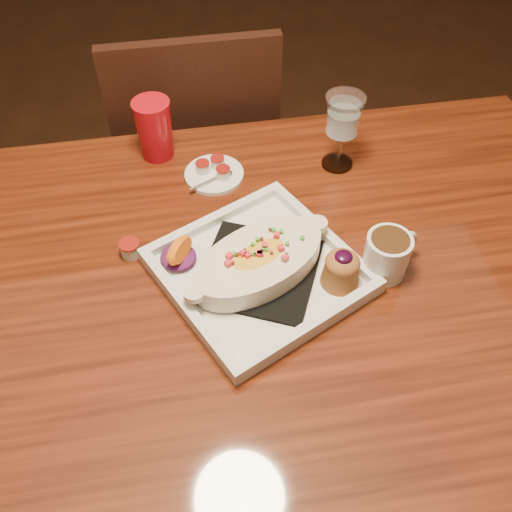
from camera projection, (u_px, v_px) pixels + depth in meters
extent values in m
plane|color=#321C10|center=(236.00, 450.00, 1.57)|extent=(7.00, 7.00, 0.00)
cube|color=maroon|center=(226.00, 288.00, 1.02)|extent=(1.50, 0.90, 0.04)
cylinder|color=black|center=(447.00, 235.00, 1.62)|extent=(0.07, 0.07, 0.71)
cube|color=black|center=(197.00, 161.00, 1.68)|extent=(0.42, 0.42, 0.04)
cylinder|color=black|center=(246.00, 175.00, 1.98)|extent=(0.04, 0.04, 0.45)
cylinder|color=black|center=(147.00, 186.00, 1.94)|extent=(0.04, 0.04, 0.45)
cylinder|color=black|center=(263.00, 246.00, 1.76)|extent=(0.04, 0.04, 0.45)
cylinder|color=black|center=(153.00, 261.00, 1.72)|extent=(0.04, 0.04, 0.45)
cube|color=black|center=(197.00, 130.00, 1.37)|extent=(0.40, 0.03, 0.46)
cube|color=silver|center=(259.00, 274.00, 1.01)|extent=(0.42, 0.42, 0.01)
cube|color=black|center=(259.00, 271.00, 1.00)|extent=(0.26, 0.26, 0.01)
ellipsoid|color=yellow|center=(259.00, 261.00, 0.98)|extent=(0.25, 0.20, 0.04)
ellipsoid|color=#591453|center=(178.00, 257.00, 1.01)|extent=(0.07, 0.07, 0.02)
cone|color=#935925|center=(341.00, 272.00, 0.97)|extent=(0.07, 0.07, 0.05)
ellipsoid|color=#935925|center=(343.00, 263.00, 0.95)|extent=(0.06, 0.06, 0.03)
ellipsoid|color=black|center=(344.00, 257.00, 0.94)|extent=(0.03, 0.03, 0.01)
cylinder|color=silver|center=(386.00, 256.00, 0.99)|extent=(0.08, 0.08, 0.08)
cylinder|color=#341F0E|center=(390.00, 242.00, 0.96)|extent=(0.07, 0.07, 0.02)
torus|color=silver|center=(404.00, 245.00, 1.00)|extent=(0.06, 0.04, 0.06)
cylinder|color=silver|center=(337.00, 163.00, 1.21)|extent=(0.07, 0.07, 0.01)
cylinder|color=silver|center=(339.00, 148.00, 1.18)|extent=(0.01, 0.01, 0.08)
cone|color=silver|center=(344.00, 116.00, 1.12)|extent=(0.08, 0.08, 0.08)
cylinder|color=silver|center=(214.00, 174.00, 1.18)|extent=(0.12, 0.12, 0.01)
cylinder|color=silver|center=(203.00, 167.00, 1.17)|extent=(0.03, 0.03, 0.02)
cylinder|color=maroon|center=(202.00, 163.00, 1.17)|extent=(0.03, 0.03, 0.00)
cylinder|color=silver|center=(218.00, 162.00, 1.18)|extent=(0.03, 0.03, 0.02)
cylinder|color=maroon|center=(217.00, 158.00, 1.18)|extent=(0.03, 0.03, 0.00)
cylinder|color=silver|center=(223.00, 173.00, 1.16)|extent=(0.03, 0.03, 0.02)
cylinder|color=maroon|center=(223.00, 169.00, 1.15)|extent=(0.03, 0.03, 0.00)
cylinder|color=silver|center=(130.00, 249.00, 1.03)|extent=(0.04, 0.04, 0.03)
cylinder|color=maroon|center=(129.00, 244.00, 1.02)|extent=(0.04, 0.04, 0.00)
cone|color=red|center=(155.00, 129.00, 1.18)|extent=(0.08, 0.08, 0.13)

